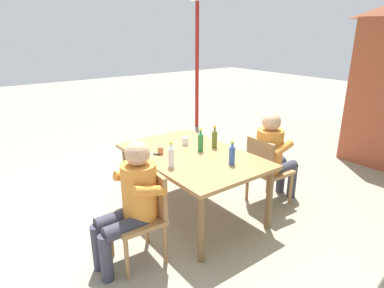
# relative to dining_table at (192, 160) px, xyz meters

# --- Properties ---
(ground_plane) EXTENTS (24.00, 24.00, 0.00)m
(ground_plane) POSITION_rel_dining_table_xyz_m (0.00, 0.00, -0.67)
(ground_plane) COLOR gray
(dining_table) EXTENTS (1.70, 1.10, 0.75)m
(dining_table) POSITION_rel_dining_table_xyz_m (0.00, 0.00, 0.00)
(dining_table) COLOR #A37547
(dining_table) RESTS_ON ground_plane
(chair_near_right) EXTENTS (0.46, 0.46, 0.87)m
(chair_near_right) POSITION_rel_dining_table_xyz_m (0.39, -0.85, -0.18)
(chair_near_right) COLOR #A37547
(chair_near_right) RESTS_ON ground_plane
(chair_far_right) EXTENTS (0.46, 0.46, 0.87)m
(chair_far_right) POSITION_rel_dining_table_xyz_m (0.38, 0.85, -0.18)
(chair_far_right) COLOR #A37547
(chair_far_right) RESTS_ON ground_plane
(person_in_white_shirt) EXTENTS (0.47, 0.61, 1.18)m
(person_in_white_shirt) POSITION_rel_dining_table_xyz_m (0.38, -0.96, -0.02)
(person_in_white_shirt) COLOR orange
(person_in_white_shirt) RESTS_ON ground_plane
(person_in_plaid_shirt) EXTENTS (0.47, 0.61, 1.18)m
(person_in_plaid_shirt) POSITION_rel_dining_table_xyz_m (0.38, 0.96, -0.02)
(person_in_plaid_shirt) COLOR orange
(person_in_plaid_shirt) RESTS_ON ground_plane
(bottle_blue) EXTENTS (0.06, 0.06, 0.26)m
(bottle_blue) POSITION_rel_dining_table_xyz_m (0.49, 0.15, 0.19)
(bottle_blue) COLOR #2D56A3
(bottle_blue) RESTS_ON dining_table
(bottle_green) EXTENTS (0.06, 0.06, 0.27)m
(bottle_green) POSITION_rel_dining_table_xyz_m (-0.02, 0.14, 0.20)
(bottle_green) COLOR #287A38
(bottle_green) RESTS_ON dining_table
(bottle_clear) EXTENTS (0.06, 0.06, 0.27)m
(bottle_clear) POSITION_rel_dining_table_xyz_m (0.17, -0.40, 0.20)
(bottle_clear) COLOR white
(bottle_clear) RESTS_ON dining_table
(bottle_olive) EXTENTS (0.06, 0.06, 0.27)m
(bottle_olive) POSITION_rel_dining_table_xyz_m (-0.02, 0.35, 0.20)
(bottle_olive) COLOR #566623
(bottle_olive) RESTS_ON dining_table
(cup_glass) EXTENTS (0.08, 0.08, 0.10)m
(cup_glass) POSITION_rel_dining_table_xyz_m (-0.30, 0.12, 0.13)
(cup_glass) COLOR silver
(cup_glass) RESTS_ON dining_table
(cup_terracotta) EXTENTS (0.06, 0.06, 0.09)m
(cup_terracotta) POSITION_rel_dining_table_xyz_m (-0.21, -0.29, 0.12)
(cup_terracotta) COLOR #BC6B47
(cup_terracotta) RESTS_ON dining_table
(table_knife) EXTENTS (0.21, 0.16, 0.01)m
(table_knife) POSITION_rel_dining_table_xyz_m (-0.27, -0.38, 0.08)
(table_knife) COLOR silver
(table_knife) RESTS_ON dining_table
(backpack_by_near_side) EXTENTS (0.31, 0.23, 0.44)m
(backpack_by_near_side) POSITION_rel_dining_table_xyz_m (-1.25, 0.36, -0.46)
(backpack_by_near_side) COLOR black
(backpack_by_near_side) RESTS_ON ground_plane
(lamp_post) EXTENTS (0.56, 0.20, 2.86)m
(lamp_post) POSITION_rel_dining_table_xyz_m (-2.95, 2.35, 1.35)
(lamp_post) COLOR maroon
(lamp_post) RESTS_ON ground_plane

